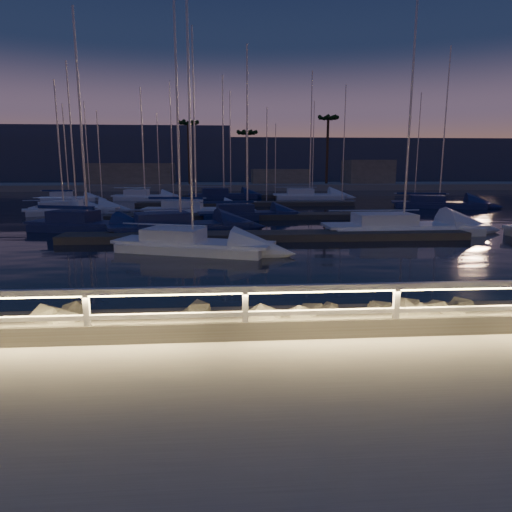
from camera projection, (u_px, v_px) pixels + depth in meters
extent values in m
plane|color=gray|center=(345.00, 335.00, 9.08)|extent=(400.00, 400.00, 0.00)
cube|color=gray|center=(391.00, 404.00, 6.66)|extent=(240.00, 5.00, 0.20)
cube|color=#605D52|center=(328.00, 324.00, 10.61)|extent=(240.00, 3.45, 1.29)
plane|color=black|center=(235.00, 188.00, 87.49)|extent=(320.00, 320.00, 0.00)
plane|color=black|center=(343.00, 391.00, 9.31)|extent=(400.00, 400.00, 0.00)
cube|color=silver|center=(87.00, 317.00, 8.63)|extent=(0.11, 0.11, 1.00)
cube|color=silver|center=(245.00, 314.00, 8.84)|extent=(0.11, 0.11, 1.00)
cube|color=silver|center=(396.00, 310.00, 9.06)|extent=(0.11, 0.11, 1.00)
cube|color=silver|center=(347.00, 287.00, 8.89)|extent=(44.00, 0.12, 0.12)
cube|color=silver|center=(346.00, 311.00, 8.99)|extent=(44.00, 0.09, 0.09)
cube|color=#FBDC71|center=(348.00, 291.00, 8.89)|extent=(44.00, 0.04, 0.03)
sphere|color=#605D52|center=(317.00, 318.00, 11.24)|extent=(0.90, 0.90, 0.90)
sphere|color=#605D52|center=(131.00, 330.00, 9.56)|extent=(1.04, 1.04, 1.04)
sphere|color=#605D52|center=(405.00, 316.00, 11.37)|extent=(0.96, 0.96, 0.96)
sphere|color=#605D52|center=(79.00, 322.00, 11.08)|extent=(0.98, 0.98, 0.98)
cube|color=#4F4942|center=(267.00, 236.00, 24.82)|extent=(22.00, 2.00, 0.40)
cube|color=#4F4942|center=(254.00, 216.00, 34.61)|extent=(22.00, 2.00, 0.40)
cube|color=#4F4942|center=(246.00, 204.00, 46.35)|extent=(22.00, 2.00, 0.40)
cube|color=#4F4942|center=(241.00, 196.00, 58.10)|extent=(22.00, 2.00, 0.40)
cube|color=gray|center=(236.00, 187.00, 81.55)|extent=(160.00, 14.00, 1.20)
cube|color=gray|center=(133.00, 176.00, 79.86)|extent=(14.00, 8.00, 4.00)
cube|color=gray|center=(279.00, 178.00, 82.81)|extent=(10.00, 6.00, 3.00)
cube|color=gray|center=(367.00, 174.00, 82.83)|extent=(8.00, 7.00, 4.60)
cylinder|color=#4C3523|center=(189.00, 153.00, 77.89)|extent=(0.44, 0.44, 10.50)
cylinder|color=#4C3523|center=(247.00, 158.00, 79.73)|extent=(0.44, 0.44, 9.00)
cylinder|color=#4C3523|center=(327.00, 150.00, 79.52)|extent=(0.44, 0.44, 11.50)
cube|color=#394058|center=(230.00, 164.00, 135.54)|extent=(220.00, 30.00, 14.00)
cube|color=#394058|center=(35.00, 158.00, 140.62)|extent=(120.00, 25.00, 18.00)
cube|color=navy|center=(88.00, 229.00, 27.99)|extent=(7.39, 4.37, 0.60)
cube|color=navy|center=(88.00, 223.00, 27.92)|extent=(7.84, 4.22, 0.16)
cube|color=navy|center=(74.00, 216.00, 28.07)|extent=(3.13, 2.50, 0.70)
cylinder|color=silver|center=(80.00, 118.00, 26.73)|extent=(0.13, 0.13, 12.18)
cylinder|color=silver|center=(66.00, 207.00, 28.08)|extent=(4.20, 1.42, 0.09)
cube|color=navy|center=(181.00, 231.00, 27.16)|extent=(8.20, 4.79, 0.61)
cube|color=navy|center=(181.00, 224.00, 27.08)|extent=(8.70, 4.61, 0.17)
cube|color=navy|center=(162.00, 219.00, 26.62)|extent=(3.47, 2.76, 0.72)
cylinder|color=silver|center=(177.00, 104.00, 25.76)|extent=(0.13, 0.13, 13.51)
cylinder|color=silver|center=(153.00, 210.00, 26.32)|extent=(4.67, 1.53, 0.09)
cube|color=white|center=(193.00, 249.00, 21.21)|extent=(7.28, 4.47, 0.50)
cube|color=white|center=(193.00, 242.00, 21.15)|extent=(7.71, 4.34, 0.14)
cube|color=white|center=(174.00, 235.00, 21.33)|extent=(3.11, 2.52, 0.59)
cylinder|color=silver|center=(189.00, 105.00, 19.98)|extent=(0.11, 0.11, 11.99)
cylinder|color=silver|center=(164.00, 225.00, 21.37)|extent=(4.10, 1.50, 0.07)
cube|color=white|center=(403.00, 231.00, 26.95)|extent=(8.70, 3.05, 0.58)
cube|color=white|center=(403.00, 225.00, 26.88)|extent=(9.41, 2.63, 0.16)
cube|color=white|center=(384.00, 219.00, 26.70)|extent=(3.40, 2.23, 0.68)
cylinder|color=silver|center=(412.00, 90.00, 25.41)|extent=(0.13, 0.13, 15.00)
cylinder|color=silver|center=(374.00, 210.00, 26.54)|extent=(5.40, 0.19, 0.08)
cube|color=white|center=(64.00, 213.00, 38.06)|extent=(6.15, 3.99, 0.50)
cube|color=white|center=(64.00, 209.00, 38.00)|extent=(6.49, 3.90, 0.14)
cube|color=white|center=(53.00, 205.00, 37.59)|extent=(2.65, 2.20, 0.59)
cylinder|color=silver|center=(59.00, 145.00, 37.01)|extent=(0.11, 0.11, 10.15)
cylinder|color=silver|center=(47.00, 200.00, 37.33)|extent=(3.42, 1.43, 0.07)
cube|color=navy|center=(247.00, 217.00, 34.62)|extent=(7.09, 3.16, 0.53)
cube|color=navy|center=(247.00, 213.00, 34.56)|extent=(7.61, 2.89, 0.15)
cube|color=navy|center=(235.00, 208.00, 34.30)|extent=(2.86, 2.05, 0.63)
cylinder|color=silver|center=(247.00, 130.00, 33.40)|extent=(0.12, 0.12, 11.89)
cylinder|color=silver|center=(229.00, 202.00, 34.11)|extent=(4.25, 0.64, 0.08)
cube|color=white|center=(196.00, 213.00, 37.32)|extent=(8.20, 3.43, 0.57)
cube|color=white|center=(196.00, 209.00, 37.25)|extent=(8.82, 3.10, 0.16)
cube|color=white|center=(183.00, 204.00, 37.21)|extent=(3.28, 2.29, 0.68)
cylinder|color=silver|center=(194.00, 120.00, 35.90)|extent=(0.13, 0.13, 13.84)
cylinder|color=silver|center=(176.00, 198.00, 37.12)|extent=(4.97, 0.58, 0.08)
cube|color=white|center=(145.00, 199.00, 54.32)|extent=(7.15, 2.81, 0.59)
cube|color=white|center=(145.00, 196.00, 54.25)|extent=(7.71, 2.50, 0.16)
cube|color=white|center=(137.00, 192.00, 54.17)|extent=(2.84, 1.94, 0.70)
cylinder|color=silver|center=(143.00, 142.00, 53.06)|extent=(0.13, 0.13, 12.16)
cylinder|color=silver|center=(132.00, 188.00, 54.06)|extent=(4.37, 0.39, 0.09)
cube|color=white|center=(77.00, 211.00, 39.45)|extent=(6.90, 2.58, 0.53)
cube|color=white|center=(77.00, 207.00, 39.38)|extent=(7.45, 2.26, 0.14)
cube|color=white|center=(65.00, 203.00, 39.21)|extent=(2.72, 1.82, 0.63)
cylinder|color=silver|center=(71.00, 135.00, 38.23)|extent=(0.12, 0.12, 11.82)
cylinder|color=silver|center=(59.00, 198.00, 39.06)|extent=(4.25, 0.27, 0.08)
cube|color=white|center=(309.00, 198.00, 56.33)|extent=(8.40, 3.20, 0.60)
cube|color=white|center=(310.00, 195.00, 56.26)|extent=(9.06, 2.82, 0.16)
cube|color=white|center=(300.00, 192.00, 56.16)|extent=(3.32, 2.24, 0.70)
cylinder|color=silver|center=(311.00, 134.00, 54.86)|extent=(0.13, 0.13, 14.34)
cylinder|color=silver|center=(296.00, 187.00, 56.05)|extent=(5.16, 0.37, 0.09)
cube|color=navy|center=(439.00, 206.00, 44.29)|extent=(8.60, 5.13, 0.55)
cube|color=navy|center=(439.00, 203.00, 44.23)|extent=(9.12, 4.95, 0.15)
cube|color=navy|center=(427.00, 199.00, 44.43)|extent=(3.65, 2.93, 0.65)
cylinder|color=silver|center=(445.00, 126.00, 42.85)|extent=(0.12, 0.12, 14.16)
cylinder|color=silver|center=(421.00, 194.00, 44.47)|extent=(4.87, 1.67, 0.08)
cube|color=white|center=(69.00, 200.00, 52.50)|extent=(6.11, 2.80, 0.50)
cube|color=white|center=(69.00, 197.00, 52.44)|extent=(6.55, 2.58, 0.14)
cube|color=white|center=(61.00, 195.00, 52.21)|extent=(2.48, 1.79, 0.59)
cylinder|color=silver|center=(66.00, 151.00, 51.44)|extent=(0.11, 0.11, 10.22)
cylinder|color=silver|center=(57.00, 191.00, 52.03)|extent=(3.65, 0.61, 0.07)
cube|color=navy|center=(224.00, 197.00, 56.72)|extent=(8.29, 3.68, 0.62)
cube|color=navy|center=(224.00, 194.00, 56.64)|extent=(8.90, 3.37, 0.17)
cube|color=navy|center=(215.00, 191.00, 56.35)|extent=(3.35, 2.39, 0.74)
cylinder|color=silver|center=(223.00, 136.00, 55.29)|extent=(0.14, 0.14, 13.90)
cylinder|color=silver|center=(210.00, 187.00, 56.13)|extent=(4.97, 0.74, 0.09)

